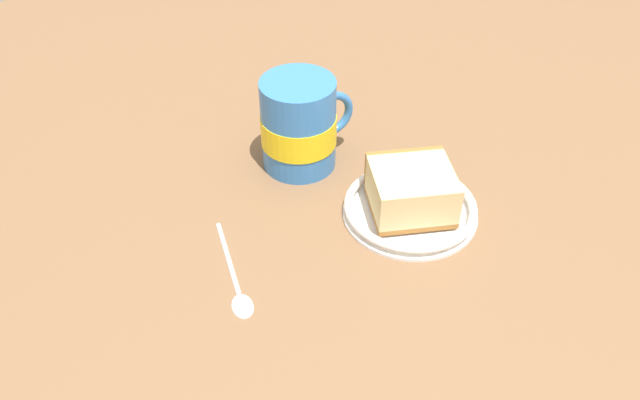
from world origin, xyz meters
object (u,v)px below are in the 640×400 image
tea_mug (300,125)px  cake_slice (411,190)px  small_plate (410,209)px  teaspoon (237,286)px

tea_mug → cake_slice: bearing=-18.9°
small_plate → teaspoon: small_plate is taller
cake_slice → teaspoon: 20.31cm
small_plate → tea_mug: bearing=160.4°
cake_slice → teaspoon: cake_slice is taller
small_plate → teaspoon: 20.02cm
tea_mug → teaspoon: 20.80cm
small_plate → tea_mug: 15.36cm
small_plate → teaspoon: size_ratio=1.25×
cake_slice → tea_mug: size_ratio=1.03×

